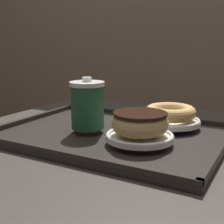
{
  "coord_description": "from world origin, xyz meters",
  "views": [
    {
      "loc": [
        0.34,
        -0.65,
        0.94
      ],
      "look_at": [
        -0.02,
        0.0,
        0.77
      ],
      "focal_mm": 50.0,
      "sensor_mm": 36.0,
      "label": 1
    }
  ],
  "objects_px": {
    "coffee_cup_front": "(87,105)",
    "donut_plain": "(170,112)",
    "donut_chocolate_glazed": "(140,123)",
    "spoon": "(89,114)"
  },
  "relations": [
    {
      "from": "coffee_cup_front",
      "to": "donut_plain",
      "type": "relative_size",
      "value": 0.96
    },
    {
      "from": "coffee_cup_front",
      "to": "donut_chocolate_glazed",
      "type": "xyz_separation_m",
      "value": [
        0.15,
        -0.02,
        -0.02
      ]
    },
    {
      "from": "spoon",
      "to": "donut_plain",
      "type": "bearing_deg",
      "value": 84.14
    },
    {
      "from": "coffee_cup_front",
      "to": "donut_plain",
      "type": "height_order",
      "value": "coffee_cup_front"
    },
    {
      "from": "coffee_cup_front",
      "to": "spoon",
      "type": "distance_m",
      "value": 0.14
    },
    {
      "from": "coffee_cup_front",
      "to": "donut_chocolate_glazed",
      "type": "relative_size",
      "value": 1.01
    },
    {
      "from": "donut_chocolate_glazed",
      "to": "donut_plain",
      "type": "bearing_deg",
      "value": 85.0
    },
    {
      "from": "donut_plain",
      "to": "spoon",
      "type": "relative_size",
      "value": 0.83
    },
    {
      "from": "donut_chocolate_glazed",
      "to": "donut_plain",
      "type": "xyz_separation_m",
      "value": [
        0.01,
        0.16,
        -0.01
      ]
    },
    {
      "from": "coffee_cup_front",
      "to": "spoon",
      "type": "height_order",
      "value": "coffee_cup_front"
    }
  ]
}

